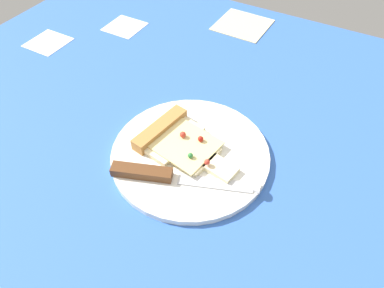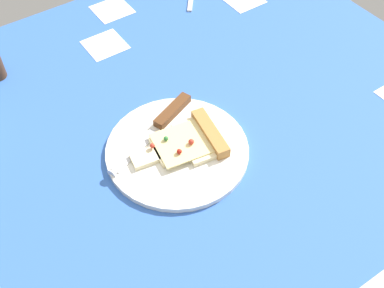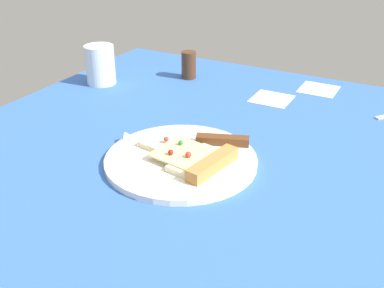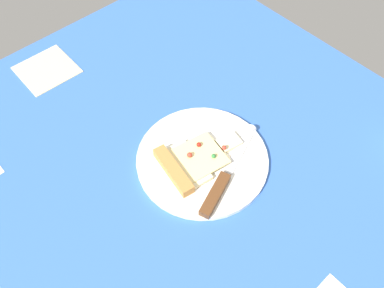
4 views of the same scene
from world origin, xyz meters
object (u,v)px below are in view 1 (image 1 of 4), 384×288
Objects in this scene: plate at (190,154)px; napkin at (243,25)px; knife at (169,176)px; pizza_slice at (179,142)px.

napkin is at bearing -167.41° from plate.
napkin is at bearing 170.28° from knife.
knife reaches higher than napkin.
pizza_slice is 45.86cm from napkin.
plate is 2.12× the size of napkin.
pizza_slice is 7.52cm from knife.
knife is at bearing 29.06° from pizza_slice.
plate is at bearing 158.57° from knife.
napkin is (-45.19, -7.62, -1.71)cm from pizza_slice.
plate is 1.49× the size of pizza_slice.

